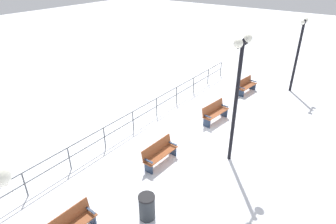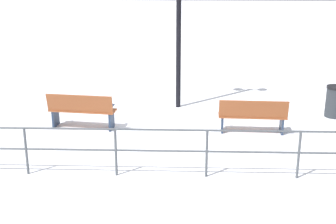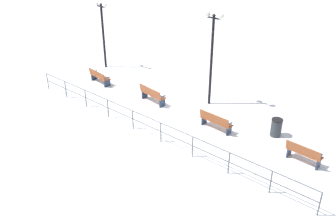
# 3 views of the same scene
# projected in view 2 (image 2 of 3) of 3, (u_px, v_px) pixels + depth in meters

# --- Properties ---
(ground_plane) EXTENTS (80.00, 80.00, 0.00)m
(ground_plane) POSITION_uv_depth(u_px,v_px,m) (166.00, 129.00, 11.92)
(ground_plane) COLOR white
(ground_plane) RESTS_ON ground
(bench_second) EXTENTS (0.56, 1.69, 0.89)m
(bench_second) POSITION_uv_depth(u_px,v_px,m) (253.00, 115.00, 11.53)
(bench_second) COLOR brown
(bench_second) RESTS_ON ground
(bench_third) EXTENTS (0.69, 1.74, 0.94)m
(bench_third) POSITION_uv_depth(u_px,v_px,m) (82.00, 110.00, 11.82)
(bench_third) COLOR brown
(bench_third) RESTS_ON ground
(waterfront_railing) EXTENTS (0.05, 16.17, 1.00)m
(waterfront_railing) POSITION_uv_depth(u_px,v_px,m) (161.00, 145.00, 9.16)
(waterfront_railing) COLOR #4C5156
(waterfront_railing) RESTS_ON ground
(trash_bin) EXTENTS (0.53, 0.53, 0.86)m
(trash_bin) POSITION_uv_depth(u_px,v_px,m) (335.00, 101.00, 12.78)
(trash_bin) COLOR #2D3338
(trash_bin) RESTS_ON ground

